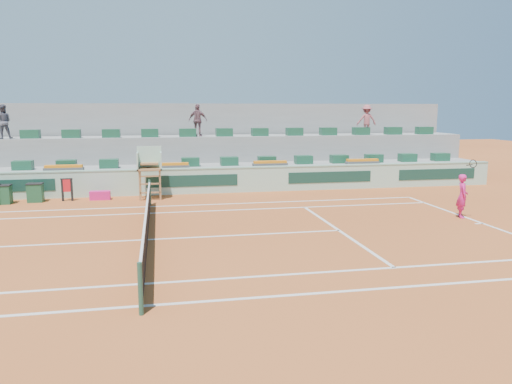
# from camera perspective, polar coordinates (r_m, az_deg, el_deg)

# --- Properties ---
(ground) EXTENTS (90.00, 90.00, 0.00)m
(ground) POSITION_cam_1_polar(r_m,az_deg,el_deg) (16.25, -12.31, -5.36)
(ground) COLOR #A24A1F
(ground) RESTS_ON ground
(seating_tier_lower) EXTENTS (36.00, 4.00, 1.20)m
(seating_tier_lower) POSITION_cam_1_polar(r_m,az_deg,el_deg) (26.65, -11.90, 1.74)
(seating_tier_lower) COLOR gray
(seating_tier_lower) RESTS_ON ground
(seating_tier_upper) EXTENTS (36.00, 2.40, 2.60)m
(seating_tier_upper) POSITION_cam_1_polar(r_m,az_deg,el_deg) (28.16, -11.90, 3.59)
(seating_tier_upper) COLOR gray
(seating_tier_upper) RESTS_ON ground
(stadium_back_wall) EXTENTS (36.00, 0.40, 4.40)m
(stadium_back_wall) POSITION_cam_1_polar(r_m,az_deg,el_deg) (29.68, -11.92, 5.63)
(stadium_back_wall) COLOR gray
(stadium_back_wall) RESTS_ON ground
(player_bag) EXTENTS (0.90, 0.40, 0.40)m
(player_bag) POSITION_cam_1_polar(r_m,az_deg,el_deg) (23.83, -17.39, -0.37)
(player_bag) COLOR #DD1C7A
(player_bag) RESTS_ON ground
(spectator_left) EXTENTS (0.95, 0.81, 1.72)m
(spectator_left) POSITION_cam_1_polar(r_m,az_deg,el_deg) (28.35, -26.97, 7.18)
(spectator_left) COLOR #4A4A56
(spectator_left) RESTS_ON seating_tier_upper
(spectator_mid) EXTENTS (1.12, 0.77, 1.76)m
(spectator_mid) POSITION_cam_1_polar(r_m,az_deg,el_deg) (27.66, -6.66, 8.15)
(spectator_mid) COLOR #754E57
(spectator_mid) RESTS_ON seating_tier_upper
(spectator_right) EXTENTS (1.18, 0.76, 1.73)m
(spectator_right) POSITION_cam_1_polar(r_m,az_deg,el_deg) (29.85, 12.52, 8.06)
(spectator_right) COLOR #A25157
(spectator_right) RESTS_ON seating_tier_upper
(court_lines) EXTENTS (23.89, 11.09, 0.01)m
(court_lines) POSITION_cam_1_polar(r_m,az_deg,el_deg) (16.25, -12.31, -5.35)
(court_lines) COLOR silver
(court_lines) RESTS_ON ground
(tennis_net) EXTENTS (0.10, 11.97, 1.10)m
(tennis_net) POSITION_cam_1_polar(r_m,az_deg,el_deg) (16.13, -12.37, -3.55)
(tennis_net) COLOR black
(tennis_net) RESTS_ON ground
(advertising_hoarding) EXTENTS (36.00, 0.34, 1.26)m
(advertising_hoarding) POSITION_cam_1_polar(r_m,az_deg,el_deg) (24.47, -11.91, 1.14)
(advertising_hoarding) COLOR #A2CCB4
(advertising_hoarding) RESTS_ON ground
(umpire_chair) EXTENTS (1.10, 0.90, 2.40)m
(umpire_chair) POSITION_cam_1_polar(r_m,az_deg,el_deg) (23.36, -12.08, 3.00)
(umpire_chair) COLOR #906036
(umpire_chair) RESTS_ON ground
(seat_row_lower) EXTENTS (32.90, 0.60, 0.44)m
(seat_row_lower) POSITION_cam_1_polar(r_m,az_deg,el_deg) (25.66, -11.98, 3.29)
(seat_row_lower) COLOR #194C32
(seat_row_lower) RESTS_ON seating_tier_lower
(seat_row_upper) EXTENTS (32.90, 0.60, 0.44)m
(seat_row_upper) POSITION_cam_1_polar(r_m,az_deg,el_deg) (27.45, -12.03, 6.62)
(seat_row_upper) COLOR #194C32
(seat_row_upper) RESTS_ON seating_tier_upper
(flower_planters) EXTENTS (26.80, 0.36, 0.28)m
(flower_planters) POSITION_cam_1_polar(r_m,az_deg,el_deg) (24.95, -15.45, 2.78)
(flower_planters) COLOR #4E4E4E
(flower_planters) RESTS_ON seating_tier_lower
(drink_cooler_a) EXTENTS (0.67, 0.58, 0.84)m
(drink_cooler_a) POSITION_cam_1_polar(r_m,az_deg,el_deg) (24.23, -23.90, -0.06)
(drink_cooler_a) COLOR #18492C
(drink_cooler_a) RESTS_ON ground
(drink_cooler_b) EXTENTS (0.67, 0.58, 0.84)m
(drink_cooler_b) POSITION_cam_1_polar(r_m,az_deg,el_deg) (24.34, -26.92, -0.24)
(drink_cooler_b) COLOR #18492C
(drink_cooler_b) RESTS_ON ground
(towel_rack) EXTENTS (0.52, 0.09, 1.03)m
(towel_rack) POSITION_cam_1_polar(r_m,az_deg,el_deg) (23.91, -20.80, 0.46)
(towel_rack) COLOR black
(towel_rack) RESTS_ON ground
(tennis_player) EXTENTS (0.59, 0.92, 2.28)m
(tennis_player) POSITION_cam_1_polar(r_m,az_deg,el_deg) (20.48, 22.52, -0.40)
(tennis_player) COLOR #DD1C7A
(tennis_player) RESTS_ON ground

